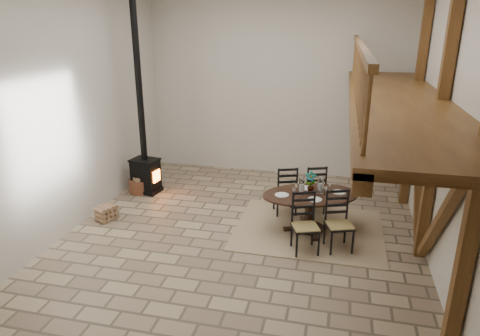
% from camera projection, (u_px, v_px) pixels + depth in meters
% --- Properties ---
extents(ground, '(8.00, 8.00, 0.00)m').
position_uv_depth(ground, '(242.00, 235.00, 8.71)').
color(ground, tan).
rests_on(ground, ground).
extents(room_shell, '(7.02, 8.02, 5.01)m').
position_uv_depth(room_shell, '(309.00, 88.00, 7.47)').
color(room_shell, beige).
rests_on(room_shell, ground).
extents(rug, '(3.00, 2.50, 0.02)m').
position_uv_depth(rug, '(309.00, 229.00, 8.92)').
color(rug, '#9D8865').
rests_on(rug, ground).
extents(dining_table, '(2.26, 2.44, 1.27)m').
position_uv_depth(dining_table, '(310.00, 210.00, 8.78)').
color(dining_table, black).
rests_on(dining_table, ground).
extents(wood_stove, '(0.75, 0.62, 5.00)m').
position_uv_depth(wood_stove, '(144.00, 149.00, 10.55)').
color(wood_stove, black).
rests_on(wood_stove, ground).
extents(log_basket, '(0.52, 0.52, 0.43)m').
position_uv_depth(log_basket, '(139.00, 185.00, 10.82)').
color(log_basket, brown).
rests_on(log_basket, ground).
extents(log_stack, '(0.46, 0.52, 0.32)m').
position_uv_depth(log_stack, '(106.00, 213.00, 9.32)').
color(log_stack, tan).
rests_on(log_stack, ground).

